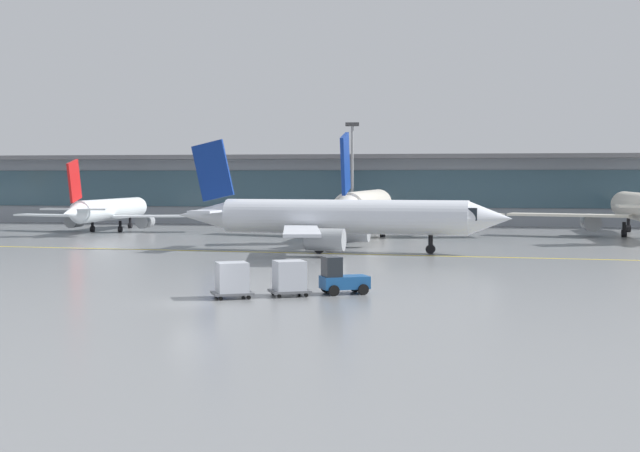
{
  "coord_description": "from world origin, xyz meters",
  "views": [
    {
      "loc": [
        13.6,
        -43.9,
        6.46
      ],
      "look_at": [
        3.54,
        18.95,
        3.0
      ],
      "focal_mm": 49.99,
      "sensor_mm": 36.0,
      "label": 1
    }
  ],
  "objects_px": {
    "gate_airplane_1": "(110,210)",
    "apron_light_mast_1": "(352,169)",
    "cargo_dolly_lead": "(289,277)",
    "cargo_dolly_trailing": "(232,279)",
    "gate_airplane_2": "(364,206)",
    "baggage_tug": "(341,278)",
    "taxiing_regional_jet": "(340,218)"
  },
  "relations": [
    {
      "from": "gate_airplane_1",
      "to": "apron_light_mast_1",
      "type": "distance_m",
      "value": 31.74
    },
    {
      "from": "cargo_dolly_lead",
      "to": "cargo_dolly_trailing",
      "type": "relative_size",
      "value": 1.0
    },
    {
      "from": "gate_airplane_2",
      "to": "cargo_dolly_trailing",
      "type": "height_order",
      "value": "gate_airplane_2"
    },
    {
      "from": "cargo_dolly_trailing",
      "to": "apron_light_mast_1",
      "type": "bearing_deg",
      "value": 66.0
    },
    {
      "from": "baggage_tug",
      "to": "apron_light_mast_1",
      "type": "height_order",
      "value": "apron_light_mast_1"
    },
    {
      "from": "apron_light_mast_1",
      "to": "baggage_tug",
      "type": "bearing_deg",
      "value": -83.49
    },
    {
      "from": "cargo_dolly_lead",
      "to": "gate_airplane_2",
      "type": "bearing_deg",
      "value": 65.84
    },
    {
      "from": "gate_airplane_1",
      "to": "cargo_dolly_trailing",
      "type": "xyz_separation_m",
      "value": [
        29.8,
        -55.67,
        -1.5
      ]
    },
    {
      "from": "cargo_dolly_lead",
      "to": "apron_light_mast_1",
      "type": "bearing_deg",
      "value": 68.4
    },
    {
      "from": "cargo_dolly_lead",
      "to": "cargo_dolly_trailing",
      "type": "bearing_deg",
      "value": 180.0
    },
    {
      "from": "taxiing_regional_jet",
      "to": "cargo_dolly_trailing",
      "type": "distance_m",
      "value": 30.66
    },
    {
      "from": "taxiing_regional_jet",
      "to": "apron_light_mast_1",
      "type": "xyz_separation_m",
      "value": [
        -3.88,
        40.01,
        4.57
      ]
    },
    {
      "from": "taxiing_regional_jet",
      "to": "apron_light_mast_1",
      "type": "relative_size",
      "value": 2.18
    },
    {
      "from": "cargo_dolly_trailing",
      "to": "gate_airplane_1",
      "type": "bearing_deg",
      "value": 92.35
    },
    {
      "from": "gate_airplane_2",
      "to": "cargo_dolly_lead",
      "type": "relative_size",
      "value": 12.71
    },
    {
      "from": "baggage_tug",
      "to": "apron_light_mast_1",
      "type": "bearing_deg",
      "value": 70.7
    },
    {
      "from": "taxiing_regional_jet",
      "to": "apron_light_mast_1",
      "type": "distance_m",
      "value": 40.46
    },
    {
      "from": "apron_light_mast_1",
      "to": "taxiing_regional_jet",
      "type": "bearing_deg",
      "value": -84.47
    },
    {
      "from": "taxiing_regional_jet",
      "to": "cargo_dolly_lead",
      "type": "bearing_deg",
      "value": -82.36
    },
    {
      "from": "cargo_dolly_lead",
      "to": "cargo_dolly_trailing",
      "type": "height_order",
      "value": "same"
    },
    {
      "from": "gate_airplane_2",
      "to": "cargo_dolly_lead",
      "type": "height_order",
      "value": "gate_airplane_2"
    },
    {
      "from": "taxiing_regional_jet",
      "to": "cargo_dolly_trailing",
      "type": "bearing_deg",
      "value": -87.82
    },
    {
      "from": "taxiing_regional_jet",
      "to": "apron_light_mast_1",
      "type": "height_order",
      "value": "apron_light_mast_1"
    },
    {
      "from": "taxiing_regional_jet",
      "to": "cargo_dolly_trailing",
      "type": "height_order",
      "value": "taxiing_regional_jet"
    },
    {
      "from": "gate_airplane_2",
      "to": "apron_light_mast_1",
      "type": "relative_size",
      "value": 2.4
    },
    {
      "from": "baggage_tug",
      "to": "cargo_dolly_lead",
      "type": "height_order",
      "value": "baggage_tug"
    },
    {
      "from": "baggage_tug",
      "to": "gate_airplane_1",
      "type": "bearing_deg",
      "value": 97.87
    },
    {
      "from": "taxiing_regional_jet",
      "to": "baggage_tug",
      "type": "xyz_separation_m",
      "value": [
        3.87,
        -27.9,
        -2.08
      ]
    },
    {
      "from": "gate_airplane_2",
      "to": "taxiing_regional_jet",
      "type": "distance_m",
      "value": 21.85
    },
    {
      "from": "gate_airplane_2",
      "to": "taxiing_regional_jet",
      "type": "xyz_separation_m",
      "value": [
        0.26,
        -21.85,
        -0.3
      ]
    },
    {
      "from": "gate_airplane_2",
      "to": "baggage_tug",
      "type": "relative_size",
      "value": 11.15
    },
    {
      "from": "taxiing_regional_jet",
      "to": "cargo_dolly_lead",
      "type": "distance_m",
      "value": 29.27
    }
  ]
}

